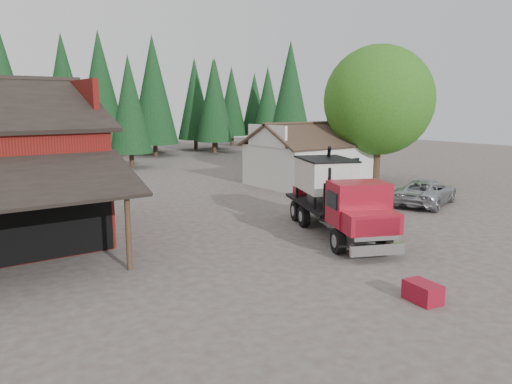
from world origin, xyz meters
TOP-DOWN VIEW (x-y plane):
  - ground at (0.00, 0.00)m, footprint 120.00×120.00m
  - farmhouse at (13.00, 13.00)m, footprint 8.60×6.42m
  - deciduous_tree at (17.01, 9.97)m, footprint 8.00×8.00m
  - conifer_backdrop at (0.00, 42.00)m, footprint 76.00×16.00m
  - near_pine_b at (6.00, 30.00)m, footprint 3.96×3.96m
  - near_pine_c at (22.00, 26.00)m, footprint 4.84×4.84m
  - near_pine_d at (-4.00, 34.00)m, footprint 5.28×5.28m
  - feed_truck at (4.02, 1.25)m, footprint 5.63×8.84m
  - silver_car at (13.31, 3.00)m, footprint 6.01×4.19m
  - equip_box at (0.44, -6.00)m, footprint 0.88×1.20m

SIDE VIEW (x-z plane):
  - ground at x=0.00m, z-range 0.00..0.00m
  - conifer_backdrop at x=0.00m, z-range -8.00..8.00m
  - equip_box at x=0.44m, z-range 0.00..0.60m
  - silver_car at x=13.31m, z-range 0.00..1.52m
  - farmhouse at x=13.00m, z-range -0.66..3.99m
  - feed_truck at x=4.02m, z-range -0.13..3.78m
  - near_pine_b at x=6.00m, z-range 0.69..11.09m
  - deciduous_tree at x=17.01m, z-range 0.81..11.01m
  - near_pine_c at x=22.00m, z-range 0.69..13.09m
  - near_pine_d at x=-4.00m, z-range 0.69..14.09m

